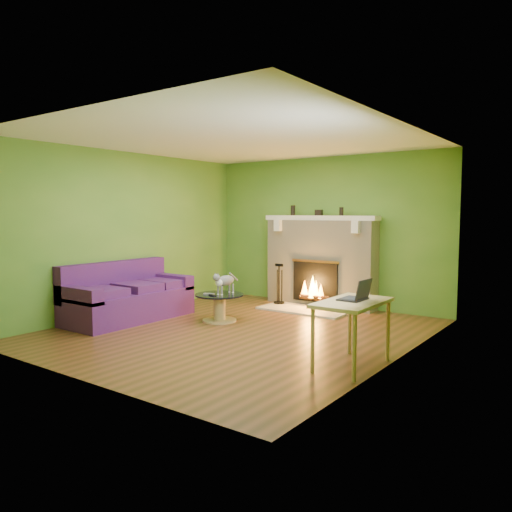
% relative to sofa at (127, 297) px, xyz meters
% --- Properties ---
extents(floor, '(5.00, 5.00, 0.00)m').
position_rel_sofa_xyz_m(floor, '(1.86, 0.40, -0.34)').
color(floor, '#513417').
rests_on(floor, ground).
extents(ceiling, '(5.00, 5.00, 0.00)m').
position_rel_sofa_xyz_m(ceiling, '(1.86, 0.40, 2.26)').
color(ceiling, white).
rests_on(ceiling, wall_back).
extents(wall_back, '(5.00, 0.00, 5.00)m').
position_rel_sofa_xyz_m(wall_back, '(1.86, 2.90, 0.96)').
color(wall_back, '#46802A').
rests_on(wall_back, floor).
extents(wall_front, '(5.00, 0.00, 5.00)m').
position_rel_sofa_xyz_m(wall_front, '(1.86, -2.10, 0.96)').
color(wall_front, '#46802A').
rests_on(wall_front, floor).
extents(wall_left, '(0.00, 5.00, 5.00)m').
position_rel_sofa_xyz_m(wall_left, '(-0.39, 0.40, 0.96)').
color(wall_left, '#46802A').
rests_on(wall_left, floor).
extents(wall_right, '(0.00, 5.00, 5.00)m').
position_rel_sofa_xyz_m(wall_right, '(4.11, 0.40, 0.96)').
color(wall_right, '#46802A').
rests_on(wall_right, floor).
extents(window_frame, '(0.00, 1.20, 1.20)m').
position_rel_sofa_xyz_m(window_frame, '(4.10, -0.50, 1.21)').
color(window_frame, silver).
rests_on(window_frame, wall_right).
extents(window_pane, '(0.00, 1.06, 1.06)m').
position_rel_sofa_xyz_m(window_pane, '(4.09, -0.50, 1.21)').
color(window_pane, white).
rests_on(window_pane, wall_right).
extents(fireplace, '(2.10, 0.46, 1.58)m').
position_rel_sofa_xyz_m(fireplace, '(1.86, 2.71, 0.43)').
color(fireplace, beige).
rests_on(fireplace, floor).
extents(hearth, '(1.50, 0.75, 0.03)m').
position_rel_sofa_xyz_m(hearth, '(1.86, 2.20, -0.32)').
color(hearth, beige).
rests_on(hearth, floor).
extents(mantel, '(2.10, 0.28, 0.08)m').
position_rel_sofa_xyz_m(mantel, '(1.86, 2.69, 1.20)').
color(mantel, white).
rests_on(mantel, fireplace).
extents(sofa, '(0.89, 1.95, 0.87)m').
position_rel_sofa_xyz_m(sofa, '(0.00, 0.00, 0.00)').
color(sofa, '#4E1A64').
rests_on(sofa, floor).
extents(coffee_table, '(0.73, 0.73, 0.41)m').
position_rel_sofa_xyz_m(coffee_table, '(1.24, 0.72, -0.10)').
color(coffee_table, tan).
rests_on(coffee_table, floor).
extents(desk, '(0.55, 0.96, 0.71)m').
position_rel_sofa_xyz_m(desk, '(3.81, -0.16, 0.28)').
color(desk, tan).
rests_on(desk, floor).
extents(cat, '(0.21, 0.54, 0.34)m').
position_rel_sofa_xyz_m(cat, '(1.32, 0.77, 0.24)').
color(cat, slate).
rests_on(cat, coffee_table).
extents(remote_silver, '(0.18, 0.10, 0.02)m').
position_rel_sofa_xyz_m(remote_silver, '(1.14, 0.60, 0.08)').
color(remote_silver, gray).
rests_on(remote_silver, coffee_table).
extents(remote_black, '(0.16, 0.09, 0.02)m').
position_rel_sofa_xyz_m(remote_black, '(1.26, 0.54, 0.08)').
color(remote_black, black).
rests_on(remote_black, coffee_table).
extents(laptop, '(0.28, 0.32, 0.24)m').
position_rel_sofa_xyz_m(laptop, '(3.79, -0.11, 0.49)').
color(laptop, black).
rests_on(laptop, desk).
extents(fire_tools, '(0.19, 0.19, 0.71)m').
position_rel_sofa_xyz_m(fire_tools, '(1.24, 2.35, 0.05)').
color(fire_tools, black).
rests_on(fire_tools, hearth).
extents(mantel_vase_left, '(0.08, 0.08, 0.18)m').
position_rel_sofa_xyz_m(mantel_vase_left, '(1.29, 2.72, 1.33)').
color(mantel_vase_left, black).
rests_on(mantel_vase_left, mantel).
extents(mantel_vase_right, '(0.07, 0.07, 0.14)m').
position_rel_sofa_xyz_m(mantel_vase_right, '(2.24, 2.72, 1.31)').
color(mantel_vase_right, black).
rests_on(mantel_vase_right, mantel).
extents(mantel_box, '(0.12, 0.08, 0.10)m').
position_rel_sofa_xyz_m(mantel_box, '(1.81, 2.72, 1.29)').
color(mantel_box, black).
rests_on(mantel_box, mantel).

